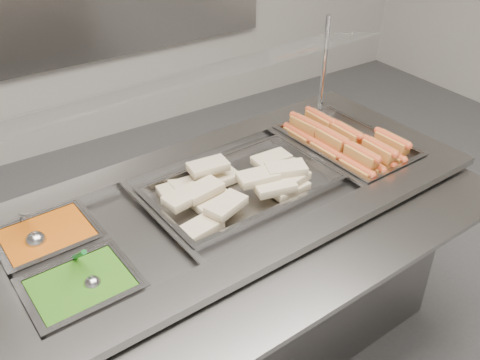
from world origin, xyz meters
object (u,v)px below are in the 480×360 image
ladle (35,240)px  serving_spoon (90,279)px  steam_counter (230,278)px  pan_hotdogs (346,149)px  pan_wraps (242,190)px  sneeze_guard (193,80)px

ladle → serving_spoon: (0.08, -0.26, 0.00)m
steam_counter → ladle: (-0.64, 0.09, 0.43)m
pan_hotdogs → serving_spoon: bearing=-170.4°
steam_counter → serving_spoon: bearing=-163.6°
pan_hotdogs → serving_spoon: size_ratio=3.26×
steam_counter → pan_hotdogs: (0.58, 0.03, 0.38)m
pan_wraps → ladle: bearing=172.8°
sneeze_guard → pan_wraps: bearing=-71.9°
steam_counter → ladle: 0.78m
steam_counter → serving_spoon: serving_spoon is taller
sneeze_guard → serving_spoon: sneeze_guard is taller
sneeze_guard → ladle: bearing=-169.9°
ladle → pan_wraps: bearing=-7.2°
sneeze_guard → steam_counter: bearing=-87.2°
pan_hotdogs → ladle: bearing=177.1°
steam_counter → ladle: bearing=172.0°
sneeze_guard → pan_wraps: sneeze_guard is taller
steam_counter → pan_hotdogs: 0.70m
steam_counter → pan_wraps: 0.40m
serving_spoon → pan_hotdogs: bearing=9.6°
steam_counter → ladle: size_ratio=9.76×
ladle → serving_spoon: serving_spoon is taller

